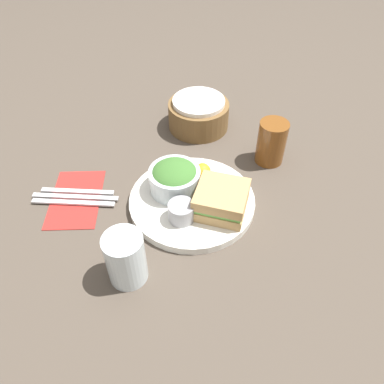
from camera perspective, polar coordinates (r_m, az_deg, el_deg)
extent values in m
plane|color=#4C4238|center=(0.86, 0.00, -1.84)|extent=(4.00, 4.00, 0.00)
cylinder|color=white|center=(0.85, 0.00, -1.40)|extent=(0.29, 0.29, 0.02)
cube|color=tan|center=(0.82, 4.42, -1.99)|extent=(0.13, 0.13, 0.02)
cube|color=#6BB24C|center=(0.81, 4.49, -1.19)|extent=(0.13, 0.13, 0.01)
cube|color=tan|center=(0.79, 4.55, -0.37)|extent=(0.13, 0.13, 0.02)
cylinder|color=silver|center=(0.85, -2.65, 1.85)|extent=(0.12, 0.12, 0.05)
ellipsoid|color=#3D702D|center=(0.84, -2.69, 2.69)|extent=(0.11, 0.11, 0.05)
cylinder|color=#99999E|center=(0.79, -1.63, -3.01)|extent=(0.06, 0.06, 0.04)
sphere|color=orange|center=(0.88, 1.61, 3.19)|extent=(0.04, 0.04, 0.04)
cylinder|color=brown|center=(0.96, 12.01, 7.41)|extent=(0.07, 0.07, 0.11)
cylinder|color=brown|center=(1.07, 1.00, 11.62)|extent=(0.17, 0.17, 0.07)
cylinder|color=white|center=(1.05, 1.03, 13.59)|extent=(0.14, 0.14, 0.01)
cube|color=#B22823|center=(0.91, -17.28, -0.91)|extent=(0.11, 0.19, 0.00)
cube|color=silver|center=(0.90, -17.64, -1.54)|extent=(0.19, 0.03, 0.01)
cube|color=silver|center=(0.91, -17.34, -0.71)|extent=(0.20, 0.03, 0.01)
cube|color=silver|center=(0.92, -17.04, 0.09)|extent=(0.17, 0.03, 0.01)
cylinder|color=silver|center=(0.71, -10.07, -9.92)|extent=(0.07, 0.07, 0.11)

